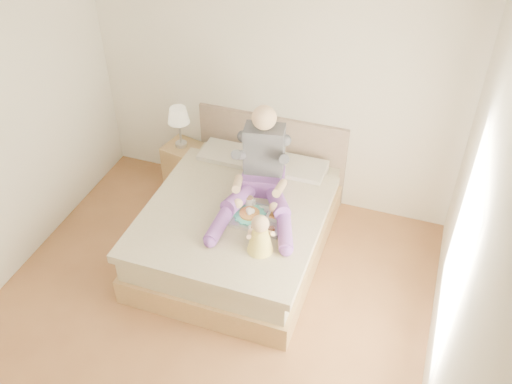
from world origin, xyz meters
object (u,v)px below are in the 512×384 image
(tray, at_px, (259,217))
(baby, at_px, (260,236))
(adult, at_px, (261,175))
(bed, at_px, (241,222))
(nightstand, at_px, (185,164))

(tray, bearing_deg, baby, -67.87)
(adult, relative_size, tray, 2.38)
(bed, bearing_deg, nightstand, 141.48)
(nightstand, height_order, adult, adult)
(nightstand, relative_size, adult, 0.42)
(bed, height_order, baby, baby)
(baby, bearing_deg, tray, 79.58)
(bed, distance_m, nightstand, 1.28)
(adult, bearing_deg, baby, -81.87)
(tray, height_order, baby, baby)
(nightstand, distance_m, adult, 1.50)
(nightstand, bearing_deg, tray, -25.91)
(adult, xyz_separation_m, tray, (0.10, -0.32, -0.25))
(bed, relative_size, tray, 4.25)
(bed, bearing_deg, adult, 31.83)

